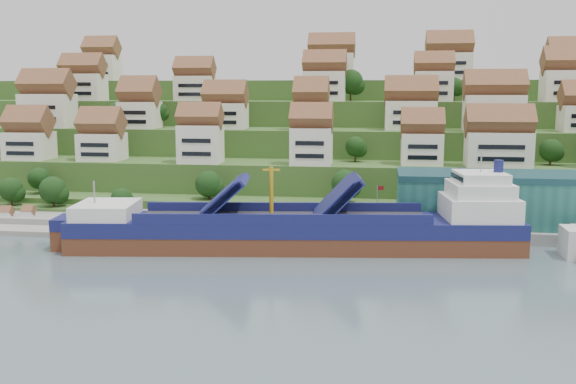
# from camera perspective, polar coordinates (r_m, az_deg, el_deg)

# --- Properties ---
(ground) EXTENTS (300.00, 300.00, 0.00)m
(ground) POSITION_cam_1_polar(r_m,az_deg,el_deg) (115.71, -1.18, -4.99)
(ground) COLOR slate
(ground) RESTS_ON ground
(quay) EXTENTS (180.00, 14.00, 2.20)m
(quay) POSITION_cam_1_polar(r_m,az_deg,el_deg) (128.61, 8.77, -3.16)
(quay) COLOR gray
(quay) RESTS_ON ground
(pebble_beach) EXTENTS (45.00, 20.00, 1.00)m
(pebble_beach) POSITION_cam_1_polar(r_m,az_deg,el_deg) (147.17, -23.26, -2.50)
(pebble_beach) COLOR gray
(pebble_beach) RESTS_ON ground
(hillside) EXTENTS (260.00, 128.00, 31.00)m
(hillside) POSITION_cam_1_polar(r_m,az_deg,el_deg) (215.79, 3.31, 4.40)
(hillside) COLOR #2D4C1E
(hillside) RESTS_ON ground
(hillside_village) EXTENTS (154.60, 63.25, 28.16)m
(hillside_village) POSITION_cam_1_polar(r_m,az_deg,el_deg) (170.46, 3.39, 7.58)
(hillside_village) COLOR white
(hillside_village) RESTS_ON ground
(hillside_trees) EXTENTS (143.60, 62.76, 31.33)m
(hillside_trees) POSITION_cam_1_polar(r_m,az_deg,el_deg) (157.94, -0.73, 4.89)
(hillside_trees) COLOR #183A13
(hillside_trees) RESTS_ON ground
(warehouse) EXTENTS (60.00, 15.00, 10.00)m
(warehouse) POSITION_cam_1_polar(r_m,az_deg,el_deg) (133.72, 22.67, -0.64)
(warehouse) COLOR #24635B
(warehouse) RESTS_ON quay
(flagpole) EXTENTS (1.28, 0.16, 8.00)m
(flagpole) POSITION_cam_1_polar(r_m,az_deg,el_deg) (122.58, 7.97, -0.99)
(flagpole) COLOR gray
(flagpole) RESTS_ON quay
(beach_huts) EXTENTS (14.40, 3.70, 2.20)m
(beach_huts) POSITION_cam_1_polar(r_m,az_deg,el_deg) (146.90, -24.21, -1.94)
(beach_huts) COLOR white
(beach_huts) RESTS_ON pebble_beach
(cargo_ship) EXTENTS (80.19, 22.00, 17.60)m
(cargo_ship) POSITION_cam_1_polar(r_m,az_deg,el_deg) (114.28, 1.69, -3.45)
(cargo_ship) COLOR #5B2E1B
(cargo_ship) RESTS_ON ground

